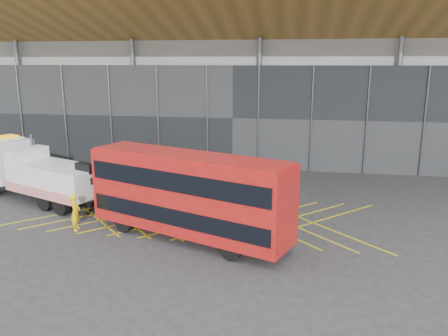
# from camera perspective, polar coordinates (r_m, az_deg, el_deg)

# --- Properties ---
(ground_plane) EXTENTS (120.00, 120.00, 0.00)m
(ground_plane) POSITION_cam_1_polar(r_m,az_deg,el_deg) (24.61, -7.54, -5.98)
(ground_plane) COLOR #2C2C2E
(road_markings) EXTENTS (19.96, 7.16, 0.01)m
(road_markings) POSITION_cam_1_polar(r_m,az_deg,el_deg) (24.19, -3.89, -6.21)
(road_markings) COLOR gold
(road_markings) RESTS_ON ground_plane
(construction_building) EXTENTS (55.00, 23.97, 18.00)m
(construction_building) POSITION_cam_1_polar(r_m,az_deg,el_deg) (40.83, 2.59, 14.69)
(construction_building) COLOR gray
(construction_building) RESTS_ON ground_plane
(recovery_truck) EXTENTS (10.60, 5.93, 3.80)m
(recovery_truck) POSITION_cam_1_polar(r_m,az_deg,el_deg) (28.71, -23.27, -0.49)
(recovery_truck) COLOR black
(recovery_truck) RESTS_ON ground_plane
(bus_towed) EXTENTS (10.25, 5.87, 4.12)m
(bus_towed) POSITION_cam_1_polar(r_m,az_deg,el_deg) (20.48, -4.75, -3.21)
(bus_towed) COLOR #9E0F0C
(bus_towed) RESTS_ON ground_plane
(worker) EXTENTS (0.58, 0.76, 1.86)m
(worker) POSITION_cam_1_polar(r_m,az_deg,el_deg) (23.11, -18.84, -5.48)
(worker) COLOR yellow
(worker) RESTS_ON ground_plane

